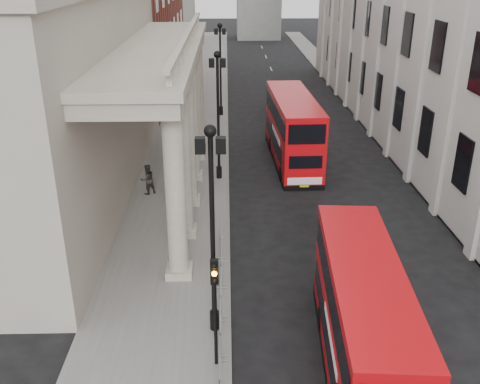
{
  "coord_description": "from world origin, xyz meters",
  "views": [
    {
      "loc": [
        -0.02,
        -13.24,
        13.44
      ],
      "look_at": [
        0.57,
        11.04,
        2.93
      ],
      "focal_mm": 40.0,
      "sensor_mm": 36.0,
      "label": 1
    }
  ],
  "objects_px": {
    "traffic_light": "(215,294)",
    "bus_far": "(293,128)",
    "lamp_post_mid": "(218,108)",
    "lamp_post_south": "(212,220)",
    "pedestrian_a": "(190,181)",
    "bus_near": "(362,319)",
    "lamp_post_north": "(220,63)",
    "pedestrian_b": "(147,179)",
    "pedestrian_c": "(175,178)"
  },
  "relations": [
    {
      "from": "traffic_light",
      "to": "bus_far",
      "type": "bearing_deg",
      "value": 76.5
    },
    {
      "from": "lamp_post_mid",
      "to": "lamp_post_south",
      "type": "bearing_deg",
      "value": -90.0
    },
    {
      "from": "lamp_post_south",
      "to": "pedestrian_a",
      "type": "height_order",
      "value": "lamp_post_south"
    },
    {
      "from": "lamp_post_south",
      "to": "bus_near",
      "type": "relative_size",
      "value": 0.84
    },
    {
      "from": "lamp_post_north",
      "to": "pedestrian_b",
      "type": "height_order",
      "value": "lamp_post_north"
    },
    {
      "from": "pedestrian_c",
      "to": "lamp_post_north",
      "type": "bearing_deg",
      "value": 112.46
    },
    {
      "from": "traffic_light",
      "to": "pedestrian_b",
      "type": "bearing_deg",
      "value": 106.2
    },
    {
      "from": "bus_near",
      "to": "lamp_post_mid",
      "type": "bearing_deg",
      "value": 109.8
    },
    {
      "from": "lamp_post_south",
      "to": "pedestrian_c",
      "type": "bearing_deg",
      "value": 101.16
    },
    {
      "from": "pedestrian_c",
      "to": "lamp_post_mid",
      "type": "bearing_deg",
      "value": 69.39
    },
    {
      "from": "lamp_post_north",
      "to": "traffic_light",
      "type": "xyz_separation_m",
      "value": [
        0.1,
        -34.02,
        -1.8
      ]
    },
    {
      "from": "bus_near",
      "to": "bus_far",
      "type": "distance_m",
      "value": 21.73
    },
    {
      "from": "lamp_post_mid",
      "to": "pedestrian_b",
      "type": "distance_m",
      "value": 6.37
    },
    {
      "from": "lamp_post_north",
      "to": "bus_near",
      "type": "relative_size",
      "value": 0.84
    },
    {
      "from": "lamp_post_south",
      "to": "pedestrian_b",
      "type": "xyz_separation_m",
      "value": [
        -4.39,
        13.43,
        -3.83
      ]
    },
    {
      "from": "traffic_light",
      "to": "lamp_post_north",
      "type": "bearing_deg",
      "value": 90.17
    },
    {
      "from": "pedestrian_c",
      "to": "lamp_post_south",
      "type": "bearing_deg",
      "value": -47.83
    },
    {
      "from": "traffic_light",
      "to": "bus_far",
      "type": "height_order",
      "value": "bus_far"
    },
    {
      "from": "lamp_post_mid",
      "to": "bus_near",
      "type": "bearing_deg",
      "value": -74.39
    },
    {
      "from": "pedestrian_a",
      "to": "pedestrian_b",
      "type": "relative_size",
      "value": 0.85
    },
    {
      "from": "lamp_post_south",
      "to": "lamp_post_north",
      "type": "distance_m",
      "value": 32.0
    },
    {
      "from": "pedestrian_a",
      "to": "pedestrian_b",
      "type": "distance_m",
      "value": 2.65
    },
    {
      "from": "bus_near",
      "to": "pedestrian_a",
      "type": "height_order",
      "value": "bus_near"
    },
    {
      "from": "traffic_light",
      "to": "bus_near",
      "type": "distance_m",
      "value": 5.11
    },
    {
      "from": "lamp_post_south",
      "to": "bus_far",
      "type": "relative_size",
      "value": 0.75
    },
    {
      "from": "lamp_post_south",
      "to": "bus_far",
      "type": "distance_m",
      "value": 20.23
    },
    {
      "from": "lamp_post_north",
      "to": "pedestrian_c",
      "type": "relative_size",
      "value": 4.71
    },
    {
      "from": "lamp_post_south",
      "to": "lamp_post_mid",
      "type": "height_order",
      "value": "same"
    },
    {
      "from": "lamp_post_mid",
      "to": "bus_far",
      "type": "distance_m",
      "value": 6.69
    },
    {
      "from": "lamp_post_mid",
      "to": "bus_near",
      "type": "relative_size",
      "value": 0.84
    },
    {
      "from": "lamp_post_north",
      "to": "traffic_light",
      "type": "bearing_deg",
      "value": -89.83
    },
    {
      "from": "bus_far",
      "to": "lamp_post_south",
      "type": "bearing_deg",
      "value": -107.14
    },
    {
      "from": "lamp_post_mid",
      "to": "pedestrian_c",
      "type": "xyz_separation_m",
      "value": [
        -2.73,
        -2.16,
        -3.91
      ]
    },
    {
      "from": "lamp_post_mid",
      "to": "bus_near",
      "type": "height_order",
      "value": "lamp_post_mid"
    },
    {
      "from": "bus_far",
      "to": "pedestrian_b",
      "type": "relative_size",
      "value": 5.81
    },
    {
      "from": "lamp_post_south",
      "to": "lamp_post_mid",
      "type": "bearing_deg",
      "value": 90.0
    },
    {
      "from": "lamp_post_south",
      "to": "bus_near",
      "type": "height_order",
      "value": "lamp_post_south"
    },
    {
      "from": "pedestrian_a",
      "to": "lamp_post_mid",
      "type": "bearing_deg",
      "value": 49.99
    },
    {
      "from": "pedestrian_b",
      "to": "pedestrian_a",
      "type": "bearing_deg",
      "value": 144.92
    },
    {
      "from": "lamp_post_mid",
      "to": "pedestrian_a",
      "type": "relative_size",
      "value": 5.07
    },
    {
      "from": "lamp_post_north",
      "to": "traffic_light",
      "type": "distance_m",
      "value": 34.07
    },
    {
      "from": "lamp_post_mid",
      "to": "pedestrian_c",
      "type": "height_order",
      "value": "lamp_post_mid"
    },
    {
      "from": "bus_far",
      "to": "pedestrian_c",
      "type": "bearing_deg",
      "value": -147.14
    },
    {
      "from": "traffic_light",
      "to": "pedestrian_a",
      "type": "bearing_deg",
      "value": 96.82
    },
    {
      "from": "lamp_post_mid",
      "to": "traffic_light",
      "type": "height_order",
      "value": "lamp_post_mid"
    },
    {
      "from": "lamp_post_mid",
      "to": "pedestrian_b",
      "type": "bearing_deg",
      "value": -149.64
    },
    {
      "from": "traffic_light",
      "to": "pedestrian_a",
      "type": "height_order",
      "value": "traffic_light"
    },
    {
      "from": "lamp_post_north",
      "to": "bus_far",
      "type": "height_order",
      "value": "lamp_post_north"
    },
    {
      "from": "pedestrian_b",
      "to": "traffic_light",
      "type": "bearing_deg",
      "value": 72.34
    },
    {
      "from": "bus_far",
      "to": "pedestrian_c",
      "type": "height_order",
      "value": "bus_far"
    }
  ]
}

